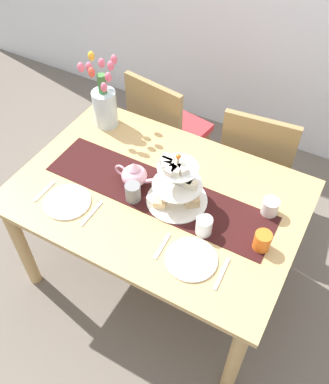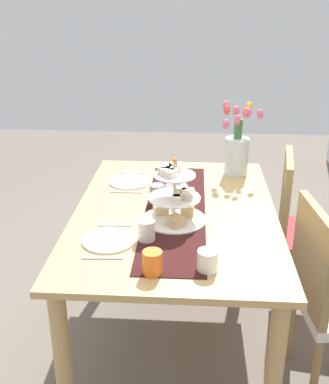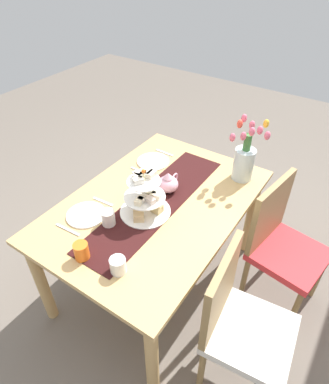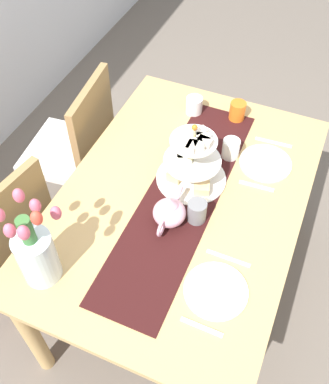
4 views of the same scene
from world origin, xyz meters
The scene contains 18 objects.
ground_plane centered at (0.00, 0.00, 0.00)m, with size 8.00×8.00×0.00m, color #6B6056.
dining_table centered at (0.00, 0.00, 0.64)m, with size 1.43×0.98×0.75m.
chair_left centered at (-0.36, 0.72, 0.50)m, with size 0.48×0.48×0.91m.
chair_right centered at (0.29, 0.72, 0.50)m, with size 0.46×0.46×0.91m.
table_runner centered at (0.00, 0.00, 0.75)m, with size 1.19×0.29×0.00m, color black.
tiered_cake_stand centered at (0.11, 0.00, 0.85)m, with size 0.30×0.30×0.30m.
teapot centered at (-0.13, 0.00, 0.80)m, with size 0.24×0.13×0.14m.
tulip_vase centered at (-0.53, 0.33, 0.90)m, with size 0.21×0.23×0.41m.
cream_jug centered at (0.53, 0.15, 0.79)m, with size 0.08×0.08×0.09m, color white.
dinner_plate_left centered at (-0.35, -0.27, 0.75)m, with size 0.23×0.23×0.01m, color white.
fork_left centered at (-0.50, -0.27, 0.75)m, with size 0.02×0.15×0.01m, color silver.
knife_left centered at (-0.21, -0.27, 0.75)m, with size 0.01×0.17×0.01m, color silver.
dinner_plate_right centered at (0.32, -0.27, 0.75)m, with size 0.23×0.23×0.01m, color white.
fork_right centered at (0.18, -0.27, 0.75)m, with size 0.02×0.15×0.01m, color silver.
knife_right centered at (0.47, -0.27, 0.75)m, with size 0.01×0.17×0.01m, color silver.
mug_grey centered at (-0.08, -0.10, 0.80)m, with size 0.08×0.08×0.10m, color slate.
mug_white_text centered at (0.30, -0.11, 0.79)m, with size 0.08×0.08×0.10m, color white.
mug_orange centered at (0.56, -0.06, 0.79)m, with size 0.08×0.08×0.10m, color orange.
Camera 4 is at (-1.10, -0.39, 2.17)m, focal length 41.42 mm.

